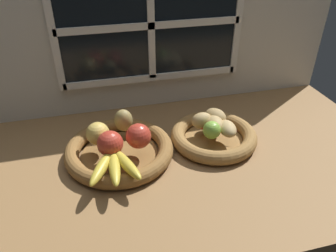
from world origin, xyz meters
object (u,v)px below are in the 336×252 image
fruit_bowl_right (214,136)px  potato_back (216,116)px  potato_oblong (202,120)px  fruit_bowl_left (119,150)px  lime_near (212,130)px  apple_red_right (138,136)px  banana_bunch_front (114,165)px  potato_small (227,128)px  chili_pepper (220,129)px  apple_golden_left (98,134)px  pear_brown (123,120)px  potato_large (215,124)px  apple_red_front (110,144)px

fruit_bowl_right → potato_back: size_ratio=3.58×
potato_oblong → fruit_bowl_left: bearing=-174.4°
potato_back → lime_near: lime_near is taller
potato_oblong → lime_near: bearing=-81.4°
apple_red_right → banana_bunch_front: bearing=-133.9°
potato_small → potato_back: bearing=99.0°
fruit_bowl_right → banana_bunch_front: 35.22cm
apple_red_right → potato_small: apple_red_right is taller
potato_oblong → lime_near: (0.96, -6.33, 0.18)cm
fruit_bowl_left → chili_pepper: bearing=-1.8°
fruit_bowl_right → apple_golden_left: bearing=177.0°
fruit_bowl_left → potato_small: size_ratio=4.02×
fruit_bowl_left → potato_small: 34.10cm
chili_pepper → fruit_bowl_right: bearing=174.5°
fruit_bowl_right → potato_oblong: 6.61cm
potato_oblong → potato_small: potato_oblong is taller
fruit_bowl_right → pear_brown: 29.51cm
fruit_bowl_left → apple_red_right: 8.84cm
potato_large → banana_bunch_front: bearing=-161.2°
fruit_bowl_right → potato_small: 6.18cm
potato_back → potato_oblong: 5.52cm
apple_red_right → potato_back: size_ratio=0.96×
pear_brown → banana_bunch_front: bearing=-105.7°
potato_back → lime_near: 8.97cm
apple_golden_left → banana_bunch_front: 13.71cm
potato_oblong → potato_small: 8.61cm
fruit_bowl_left → fruit_bowl_right: 30.64cm
potato_back → potato_small: size_ratio=0.95×
banana_bunch_front → potato_oblong: size_ratio=2.45×
fruit_bowl_left → potato_small: bearing=-5.1°
apple_golden_left → lime_near: 34.33cm
potato_large → lime_near: bearing=-123.7°
fruit_bowl_left → lime_near: bearing=-7.4°
potato_small → chili_pepper: (-1.43, 2.04, -1.24)cm
fruit_bowl_left → potato_large: potato_large is taller
lime_near → banana_bunch_front: bearing=-166.1°
apple_red_right → chili_pepper: bearing=3.7°
apple_golden_left → potato_back: bearing=3.4°
pear_brown → chili_pepper: (29.59, -8.11, -2.88)cm
potato_back → banana_bunch_front: bearing=-156.2°
fruit_bowl_left → apple_red_right: apple_red_right is taller
apple_red_front → pear_brown: bearing=65.1°
lime_near → fruit_bowl_right: bearing=56.3°
fruit_bowl_right → banana_bunch_front: (-33.14, -11.27, 3.93)cm
fruit_bowl_left → apple_red_front: (-2.68, -4.39, 6.15)cm
apple_red_front → fruit_bowl_left: bearing=58.6°
apple_red_front → potato_small: (36.35, 1.36, -1.68)cm
pear_brown → lime_near: bearing=-22.9°
banana_bunch_front → potato_large: potato_large is taller
lime_near → chili_pepper: (4.06, 2.68, -1.98)cm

